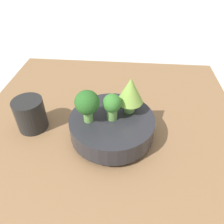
% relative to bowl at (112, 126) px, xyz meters
% --- Properties ---
extents(ground_plane, '(6.00, 6.00, 0.00)m').
position_rel_bowl_xyz_m(ground_plane, '(0.03, -0.02, -0.08)').
color(ground_plane, silver).
extents(table, '(0.97, 0.79, 0.04)m').
position_rel_bowl_xyz_m(table, '(0.03, -0.02, -0.06)').
color(table, olive).
rests_on(table, ground_plane).
extents(bowl, '(0.23, 0.23, 0.07)m').
position_rel_bowl_xyz_m(bowl, '(0.00, 0.00, 0.00)').
color(bowl, '#28282D').
rests_on(bowl, table).
extents(broccoli_floret_front, '(0.06, 0.06, 0.09)m').
position_rel_bowl_xyz_m(broccoli_floret_front, '(0.01, -0.06, 0.08)').
color(broccoli_floret_front, '#6BA34C').
rests_on(broccoli_floret_front, bowl).
extents(broccoli_floret_center, '(0.05, 0.05, 0.07)m').
position_rel_bowl_xyz_m(broccoli_floret_center, '(0.00, 0.00, 0.07)').
color(broccoli_floret_center, '#6BA34C').
rests_on(broccoli_floret_center, bowl).
extents(romanesco_piece_far, '(0.07, 0.07, 0.10)m').
position_rel_bowl_xyz_m(romanesco_piece_far, '(-0.03, 0.04, 0.09)').
color(romanesco_piece_far, '#6BA34C').
rests_on(romanesco_piece_far, bowl).
extents(cup, '(0.08, 0.08, 0.09)m').
position_rel_bowl_xyz_m(cup, '(-0.02, -0.23, 0.01)').
color(cup, black).
rests_on(cup, table).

